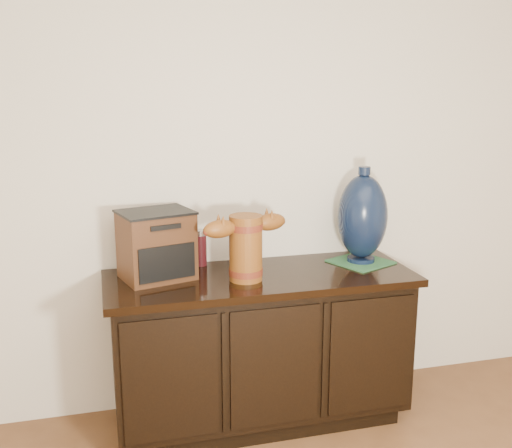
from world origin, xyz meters
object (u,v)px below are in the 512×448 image
object	(u,v)px
sideboard	(260,347)
spray_can	(200,248)
tv_radio	(156,245)
terracotta_vessel	(246,244)
lamp_base	(362,217)

from	to	relation	value
sideboard	spray_can	xyz separation A→B (m)	(-0.25, 0.23, 0.46)
sideboard	spray_can	bearing A→B (deg)	137.64
tv_radio	spray_can	distance (m)	0.28
terracotta_vessel	spray_can	world-z (taller)	terracotta_vessel
lamp_base	spray_can	world-z (taller)	lamp_base
sideboard	terracotta_vessel	distance (m)	0.55
tv_radio	spray_can	bearing A→B (deg)	17.95
tv_radio	spray_can	xyz separation A→B (m)	(0.23, 0.15, -0.07)
sideboard	terracotta_vessel	xyz separation A→B (m)	(-0.09, -0.06, 0.54)
lamp_base	sideboard	bearing A→B (deg)	-173.45
tv_radio	spray_can	size ratio (longest dim) A/B	2.09
sideboard	terracotta_vessel	bearing A→B (deg)	-146.55
terracotta_vessel	lamp_base	size ratio (longest dim) A/B	0.89
lamp_base	terracotta_vessel	bearing A→B (deg)	-169.30
tv_radio	lamp_base	world-z (taller)	lamp_base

